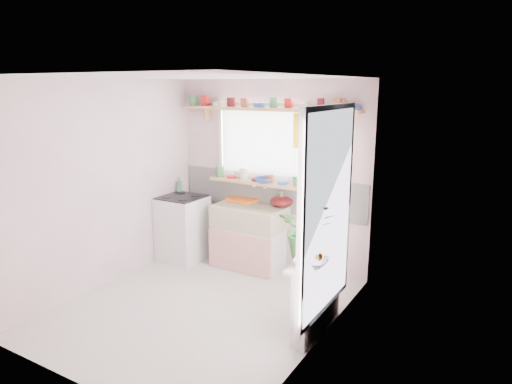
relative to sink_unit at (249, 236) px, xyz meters
The scene contains 19 objects.
room 1.31m from the sink_unit, 28.17° to the right, with size 3.20×3.20×3.20m.
sink_unit is the anchor object (origin of this frame).
cooker 0.98m from the sink_unit, 165.62° to the right, with size 0.58×0.58×0.93m.
radiator_ledge 1.82m from the sink_unit, 37.05° to the right, with size 0.22×0.95×0.78m.
windowsill 0.73m from the sink_unit, 90.00° to the left, with size 1.40×0.22×0.04m, color tan.
pine_shelf 1.70m from the sink_unit, 49.64° to the left, with size 2.52×0.24×0.04m, color tan.
shelf_crockery 1.77m from the sink_unit, 58.75° to the left, with size 2.47×0.11×0.12m.
sill_crockery 0.81m from the sink_unit, 95.28° to the left, with size 1.35×0.11×0.12m.
dish_tray 0.53m from the sink_unit, 137.12° to the left, with size 0.40×0.30×0.04m, color orange.
colander 0.65m from the sink_unit, 28.84° to the left, with size 0.31×0.31×0.14m, color #580F13.
jade_plant 1.90m from the sink_unit, 40.46° to the right, with size 0.53×0.46×0.59m, color #2F6C2B.
fruit_bowl 2.03m from the sink_unit, 42.12° to the right, with size 0.32×0.32×0.08m, color silver.
herb_pot 1.78m from the sink_unit, 38.08° to the right, with size 0.11×0.07×0.20m, color #295B24.
soap_bottle_sink 0.67m from the sink_unit, 28.84° to the left, with size 0.09×0.09×0.20m, color #F4EE6C.
sill_cup 0.88m from the sink_unit, 142.78° to the left, with size 0.12×0.12×0.10m, color beige.
sill_bowl 0.79m from the sink_unit, 41.84° to the left, with size 0.22×0.22×0.07m, color #2F459A.
shelf_vase 2.16m from the sink_unit, ahead, with size 0.13×0.13×0.14m, color #9A472F.
cooker_bottle 1.31m from the sink_unit, behind, with size 0.08×0.08×0.22m, color #44895E.
fruit 2.04m from the sink_unit, 41.88° to the right, with size 0.20×0.14×0.10m.
Camera 1 is at (2.90, -3.72, 2.41)m, focal length 32.00 mm.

